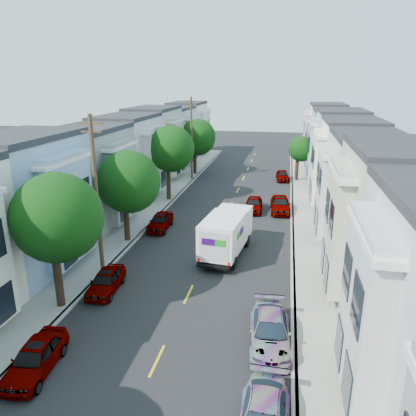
{
  "coord_description": "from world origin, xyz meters",
  "views": [
    {
      "loc": [
        5.14,
        -20.54,
        12.03
      ],
      "look_at": [
        -0.75,
        9.96,
        2.2
      ],
      "focal_mm": 35.0,
      "sensor_mm": 36.0,
      "label": 1
    }
  ],
  "objects_px": {
    "tree_d": "(170,149)",
    "parked_left_b": "(35,358)",
    "lead_sedan": "(254,204)",
    "parked_left_d": "(160,221)",
    "tree_b": "(56,218)",
    "tree_e": "(197,137)",
    "utility_pole_near": "(97,196)",
    "tree_far_r": "(301,149)",
    "parked_left_c": "(106,281)",
    "parked_right_b": "(270,331)",
    "utility_pole_far": "(191,139)",
    "parked_right_d": "(282,176)",
    "tree_c": "(128,182)",
    "parked_right_c": "(280,204)",
    "fedex_truck": "(226,232)"
  },
  "relations": [
    {
      "from": "fedex_truck",
      "to": "parked_left_b",
      "type": "xyz_separation_m",
      "value": [
        -6.22,
        -13.72,
        -1.04
      ]
    },
    {
      "from": "utility_pole_near",
      "to": "parked_right_d",
      "type": "xyz_separation_m",
      "value": [
        11.2,
        27.81,
        -4.52
      ]
    },
    {
      "from": "tree_e",
      "to": "parked_right_c",
      "type": "height_order",
      "value": "tree_e"
    },
    {
      "from": "parked_right_b",
      "to": "parked_left_b",
      "type": "bearing_deg",
      "value": -162.77
    },
    {
      "from": "tree_e",
      "to": "utility_pole_near",
      "type": "height_order",
      "value": "utility_pole_near"
    },
    {
      "from": "parked_left_d",
      "to": "utility_pole_near",
      "type": "bearing_deg",
      "value": -101.1
    },
    {
      "from": "parked_left_d",
      "to": "parked_right_c",
      "type": "distance_m",
      "value": 11.85
    },
    {
      "from": "parked_left_b",
      "to": "parked_left_d",
      "type": "xyz_separation_m",
      "value": [
        0.0,
        17.85,
        0.01
      ]
    },
    {
      "from": "utility_pole_near",
      "to": "lead_sedan",
      "type": "relative_size",
      "value": 2.41
    },
    {
      "from": "tree_b",
      "to": "tree_far_r",
      "type": "xyz_separation_m",
      "value": [
        13.2,
        32.62,
        -1.29
      ]
    },
    {
      "from": "tree_b",
      "to": "tree_e",
      "type": "xyz_separation_m",
      "value": [
        0.0,
        33.75,
        -0.32
      ]
    },
    {
      "from": "tree_c",
      "to": "lead_sedan",
      "type": "bearing_deg",
      "value": 47.5
    },
    {
      "from": "tree_d",
      "to": "parked_left_c",
      "type": "xyz_separation_m",
      "value": [
        1.4,
        -19.15,
        -4.77
      ]
    },
    {
      "from": "tree_b",
      "to": "parked_left_d",
      "type": "relative_size",
      "value": 1.82
    },
    {
      "from": "parked_left_d",
      "to": "parked_right_d",
      "type": "height_order",
      "value": "parked_left_d"
    },
    {
      "from": "tree_e",
      "to": "lead_sedan",
      "type": "height_order",
      "value": "tree_e"
    },
    {
      "from": "parked_right_b",
      "to": "parked_right_d",
      "type": "distance_m",
      "value": 33.59
    },
    {
      "from": "tree_c",
      "to": "parked_left_c",
      "type": "xyz_separation_m",
      "value": [
        1.4,
        -7.64,
        -4.14
      ]
    },
    {
      "from": "tree_c",
      "to": "parked_right_d",
      "type": "distance_m",
      "value": 25.63
    },
    {
      "from": "parked_left_d",
      "to": "parked_right_b",
      "type": "xyz_separation_m",
      "value": [
        9.8,
        -14.01,
        0.01
      ]
    },
    {
      "from": "utility_pole_near",
      "to": "parked_left_b",
      "type": "bearing_deg",
      "value": -81.72
    },
    {
      "from": "tree_d",
      "to": "parked_right_c",
      "type": "xyz_separation_m",
      "value": [
        11.2,
        -1.76,
        -4.65
      ]
    },
    {
      "from": "fedex_truck",
      "to": "utility_pole_far",
      "type": "bearing_deg",
      "value": 115.89
    },
    {
      "from": "tree_c",
      "to": "parked_left_b",
      "type": "relative_size",
      "value": 1.73
    },
    {
      "from": "tree_d",
      "to": "tree_e",
      "type": "xyz_separation_m",
      "value": [
        0.0,
        12.45,
        -0.48
      ]
    },
    {
      "from": "tree_c",
      "to": "tree_e",
      "type": "distance_m",
      "value": 23.96
    },
    {
      "from": "tree_b",
      "to": "parked_right_d",
      "type": "distance_m",
      "value": 34.66
    },
    {
      "from": "utility_pole_near",
      "to": "parked_right_b",
      "type": "distance_m",
      "value": 13.37
    },
    {
      "from": "parked_left_d",
      "to": "tree_c",
      "type": "bearing_deg",
      "value": -115.78
    },
    {
      "from": "fedex_truck",
      "to": "parked_right_d",
      "type": "xyz_separation_m",
      "value": [
        3.58,
        23.72,
        -1.08
      ]
    },
    {
      "from": "tree_e",
      "to": "parked_left_d",
      "type": "bearing_deg",
      "value": -86.15
    },
    {
      "from": "tree_far_r",
      "to": "utility_pole_far",
      "type": "xyz_separation_m",
      "value": [
        -13.19,
        -1.96,
        1.19
      ]
    },
    {
      "from": "tree_b",
      "to": "utility_pole_near",
      "type": "distance_m",
      "value": 4.66
    },
    {
      "from": "lead_sedan",
      "to": "parked_left_c",
      "type": "xyz_separation_m",
      "value": [
        -7.33,
        -17.16,
        -0.03
      ]
    },
    {
      "from": "tree_far_r",
      "to": "parked_left_c",
      "type": "height_order",
      "value": "tree_far_r"
    },
    {
      "from": "parked_left_c",
      "to": "parked_right_d",
      "type": "distance_m",
      "value": 31.86
    },
    {
      "from": "tree_b",
      "to": "tree_e",
      "type": "relative_size",
      "value": 1.04
    },
    {
      "from": "tree_d",
      "to": "parked_left_c",
      "type": "bearing_deg",
      "value": -85.81
    },
    {
      "from": "tree_d",
      "to": "parked_left_d",
      "type": "xyz_separation_m",
      "value": [
        1.4,
        -8.41,
        -4.73
      ]
    },
    {
      "from": "tree_d",
      "to": "parked_right_b",
      "type": "relative_size",
      "value": 1.71
    },
    {
      "from": "tree_e",
      "to": "utility_pole_far",
      "type": "bearing_deg",
      "value": -89.97
    },
    {
      "from": "lead_sedan",
      "to": "parked_left_d",
      "type": "relative_size",
      "value": 0.99
    },
    {
      "from": "tree_b",
      "to": "lead_sedan",
      "type": "bearing_deg",
      "value": 65.68
    },
    {
      "from": "parked_right_b",
      "to": "parked_right_d",
      "type": "relative_size",
      "value": 1.17
    },
    {
      "from": "tree_e",
      "to": "parked_left_b",
      "type": "relative_size",
      "value": 1.76
    },
    {
      "from": "tree_d",
      "to": "parked_left_b",
      "type": "distance_m",
      "value": 26.72
    },
    {
      "from": "lead_sedan",
      "to": "parked_right_c",
      "type": "height_order",
      "value": "parked_right_c"
    },
    {
      "from": "utility_pole_near",
      "to": "parked_left_c",
      "type": "height_order",
      "value": "utility_pole_near"
    },
    {
      "from": "parked_left_c",
      "to": "tree_far_r",
      "type": "bearing_deg",
      "value": 65.02
    },
    {
      "from": "tree_d",
      "to": "parked_left_d",
      "type": "distance_m",
      "value": 9.75
    }
  ]
}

